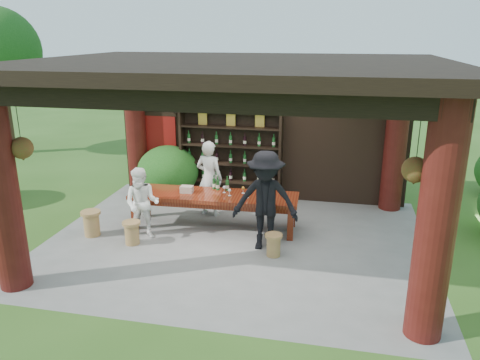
% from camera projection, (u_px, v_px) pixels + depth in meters
% --- Properties ---
extents(ground, '(90.00, 90.00, 0.00)m').
position_uv_depth(ground, '(236.00, 241.00, 9.29)').
color(ground, '#2D5119').
rests_on(ground, ground).
extents(pavilion, '(7.50, 6.00, 3.60)m').
position_uv_depth(pavilion, '(240.00, 131.00, 9.05)').
color(pavilion, slate).
rests_on(pavilion, ground).
extents(wine_shelf, '(2.50, 0.38, 2.20)m').
position_uv_depth(wine_shelf, '(231.00, 155.00, 11.38)').
color(wine_shelf, black).
rests_on(wine_shelf, ground).
extents(tasting_table, '(3.53, 1.03, 0.75)m').
position_uv_depth(tasting_table, '(214.00, 199.00, 9.76)').
color(tasting_table, '#58180C').
rests_on(tasting_table, ground).
extents(stool_near_left, '(0.35, 0.35, 0.46)m').
position_uv_depth(stool_near_left, '(132.00, 232.00, 9.11)').
color(stool_near_left, olive).
rests_on(stool_near_left, ground).
extents(stool_near_right, '(0.33, 0.33, 0.43)m').
position_uv_depth(stool_near_right, '(274.00, 244.00, 8.62)').
color(stool_near_right, olive).
rests_on(stool_near_right, ground).
extents(stool_far_left, '(0.40, 0.40, 0.52)m').
position_uv_depth(stool_far_left, '(91.00, 223.00, 9.48)').
color(stool_far_left, olive).
rests_on(stool_far_left, ground).
extents(host, '(0.70, 0.53, 1.71)m').
position_uv_depth(host, '(209.00, 178.00, 10.42)').
color(host, beige).
rests_on(host, ground).
extents(guest_woman, '(0.77, 0.63, 1.45)m').
position_uv_depth(guest_woman, '(142.00, 204.00, 9.25)').
color(guest_woman, white).
rests_on(guest_woman, ground).
extents(guest_man, '(1.26, 0.75, 1.91)m').
position_uv_depth(guest_man, '(265.00, 201.00, 8.73)').
color(guest_man, black).
rests_on(guest_man, ground).
extents(table_bottles, '(0.38, 0.14, 0.31)m').
position_uv_depth(table_bottles, '(220.00, 183.00, 9.95)').
color(table_bottles, '#194C1E').
rests_on(table_bottles, tasting_table).
extents(table_glasses, '(0.93, 0.32, 0.15)m').
position_uv_depth(table_glasses, '(244.00, 192.00, 9.62)').
color(table_glasses, silver).
rests_on(table_glasses, tasting_table).
extents(napkin_basket, '(0.27, 0.19, 0.14)m').
position_uv_depth(napkin_basket, '(187.00, 189.00, 9.80)').
color(napkin_basket, '#BF6672').
rests_on(napkin_basket, tasting_table).
extents(shrubs, '(15.95, 8.60, 1.36)m').
position_uv_depth(shrubs, '(343.00, 205.00, 9.61)').
color(shrubs, '#194C14').
rests_on(shrubs, ground).
extents(trees, '(22.72, 11.55, 4.80)m').
position_uv_depth(trees, '(430.00, 64.00, 9.33)').
color(trees, '#3F2819').
rests_on(trees, ground).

